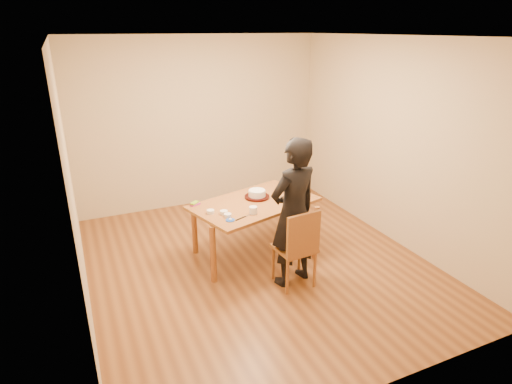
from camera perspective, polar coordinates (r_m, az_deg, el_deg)
name	(u,v)px	position (r m, az deg, el deg)	size (l,w,h in m)	color
room_shell	(246,153)	(5.25, -1.36, 5.23)	(4.00, 4.50, 2.70)	brown
dining_table	(254,203)	(5.34, -0.22, -1.53)	(1.52, 0.90, 0.04)	brown
dining_chair	(294,248)	(4.90, 5.12, -7.45)	(0.41, 0.41, 0.04)	brown
cake_plate	(257,197)	(5.46, 0.13, -0.65)	(0.32, 0.32, 0.02)	red
cake	(257,193)	(5.45, 0.14, -0.19)	(0.22, 0.22, 0.07)	white
frosting_dome	(257,190)	(5.43, 0.14, 0.28)	(0.21, 0.21, 0.03)	white
frosting_tub	(253,210)	(4.99, -0.38, -2.43)	(0.10, 0.10, 0.09)	white
frosting_lid	(230,220)	(4.84, -3.45, -3.75)	(0.11, 0.11, 0.01)	#1B45B5
frosting_dollop	(230,219)	(4.84, -3.45, -3.61)	(0.04, 0.04, 0.02)	white
ramekin_green	(228,215)	(4.92, -3.79, -3.13)	(0.09, 0.09, 0.04)	white
ramekin_yellow	(224,212)	(5.00, -4.30, -2.73)	(0.09, 0.09, 0.04)	white
ramekin_multi	(211,212)	(5.03, -6.08, -2.62)	(0.09, 0.09, 0.04)	white
candy_box_pink	(195,204)	(5.30, -8.12, -1.62)	(0.12, 0.06, 0.02)	#DB3380
candy_box_green	(195,203)	(5.29, -8.19, -1.43)	(0.12, 0.06, 0.02)	green
spatula	(241,218)	(4.88, -2.03, -3.52)	(0.16, 0.01, 0.01)	black
person	(293,213)	(4.75, 5.02, -2.84)	(0.63, 0.41, 1.73)	black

